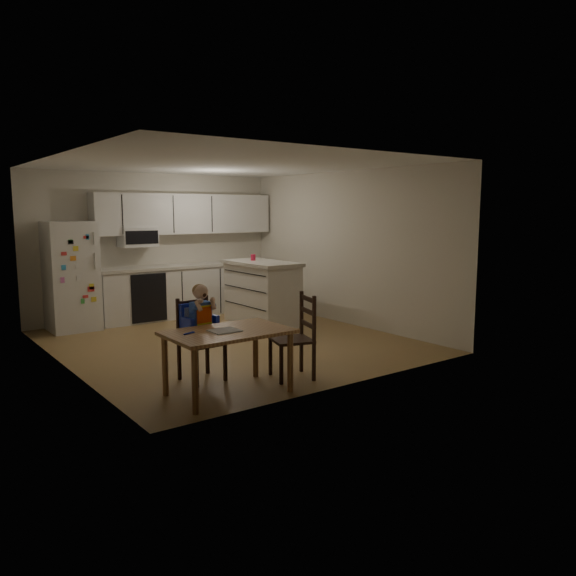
# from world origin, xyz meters

# --- Properties ---
(room) EXTENTS (4.52, 5.01, 2.51)m
(room) POSITION_xyz_m (0.00, 0.48, 1.25)
(room) COLOR olive
(room) RESTS_ON ground
(refrigerator) EXTENTS (0.72, 0.70, 1.70)m
(refrigerator) POSITION_xyz_m (-1.55, 2.15, 0.85)
(refrigerator) COLOR silver
(refrigerator) RESTS_ON ground
(kitchen_run) EXTENTS (3.37, 0.62, 2.15)m
(kitchen_run) POSITION_xyz_m (0.50, 2.24, 0.88)
(kitchen_run) COLOR silver
(kitchen_run) RESTS_ON ground
(kitchen_island) EXTENTS (0.73, 1.40, 1.04)m
(kitchen_island) POSITION_xyz_m (1.11, 0.78, 0.52)
(kitchen_island) COLOR silver
(kitchen_island) RESTS_ON ground
(red_cup) EXTENTS (0.08, 0.08, 0.10)m
(red_cup) POSITION_xyz_m (1.10, 1.02, 1.09)
(red_cup) COLOR red
(red_cup) RESTS_ON kitchen_island
(dining_table) EXTENTS (1.24, 0.80, 0.66)m
(dining_table) POSITION_xyz_m (-1.18, -1.99, 0.57)
(dining_table) COLOR brown
(dining_table) RESTS_ON ground
(napkin) EXTENTS (0.28, 0.25, 0.01)m
(napkin) POSITION_xyz_m (-1.22, -2.00, 0.67)
(napkin) COLOR #B8B7BD
(napkin) RESTS_ON dining_table
(toddler_spoon) EXTENTS (0.12, 0.06, 0.02)m
(toddler_spoon) POSITION_xyz_m (-1.57, -1.90, 0.67)
(toddler_spoon) COLOR #1D30C7
(toddler_spoon) RESTS_ON dining_table
(chair_booster) EXTENTS (0.43, 0.43, 1.08)m
(chair_booster) POSITION_xyz_m (-1.18, -1.37, 0.65)
(chair_booster) COLOR black
(chair_booster) RESTS_ON ground
(chair_side) EXTENTS (0.52, 0.52, 0.95)m
(chair_side) POSITION_xyz_m (-0.24, -1.97, 0.54)
(chair_side) COLOR black
(chair_side) RESTS_ON ground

